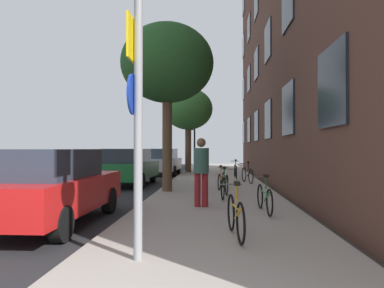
{
  "coord_description": "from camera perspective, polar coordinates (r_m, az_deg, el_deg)",
  "views": [
    {
      "loc": [
        1.04,
        -1.06,
        1.64
      ],
      "look_at": [
        0.11,
        13.74,
        1.83
      ],
      "focal_mm": 32.75,
      "sensor_mm": 36.0,
      "label": 1
    }
  ],
  "objects": [
    {
      "name": "bicycle_5",
      "position": [
        18.12,
        7.1,
        -4.36
      ],
      "size": [
        0.42,
        1.77,
        0.97
      ],
      "color": "black",
      "rests_on": "sidewalk"
    },
    {
      "name": "building_facade",
      "position": [
        16.82,
        13.21,
        19.49
      ],
      "size": [
        0.56,
        27.0,
        14.88
      ],
      "color": "#513328",
      "rests_on": "ground"
    },
    {
      "name": "bicycle_3",
      "position": [
        13.3,
        4.82,
        -5.81
      ],
      "size": [
        0.46,
        1.55,
        0.9
      ],
      "color": "black",
      "rests_on": "sidewalk"
    },
    {
      "name": "car_1",
      "position": [
        15.81,
        -10.33,
        -3.63
      ],
      "size": [
        2.05,
        4.26,
        1.62
      ],
      "color": "#19662D",
      "rests_on": "road_asphalt"
    },
    {
      "name": "ground_plane",
      "position": [
        16.5,
        -8.51,
        -6.45
      ],
      "size": [
        41.8,
        41.8,
        0.0
      ],
      "primitive_type": "plane",
      "color": "#332D28"
    },
    {
      "name": "sidewalk",
      "position": [
        16.13,
        3.81,
        -6.37
      ],
      "size": [
        4.2,
        38.0,
        0.12
      ],
      "primitive_type": "cube",
      "color": "#9E9389",
      "rests_on": "ground"
    },
    {
      "name": "car_0",
      "position": [
        8.09,
        -22.1,
        -6.36
      ],
      "size": [
        1.9,
        4.35,
        1.62
      ],
      "color": "red",
      "rests_on": "road_asphalt"
    },
    {
      "name": "road_asphalt",
      "position": [
        17.06,
        -15.46,
        -6.22
      ],
      "size": [
        7.0,
        38.0,
        0.01
      ],
      "primitive_type": "cube",
      "color": "#232326",
      "rests_on": "ground"
    },
    {
      "name": "bicycle_1",
      "position": [
        8.61,
        11.74,
        -8.53
      ],
      "size": [
        0.42,
        1.69,
        0.91
      ],
      "color": "black",
      "rests_on": "sidewalk"
    },
    {
      "name": "car_2",
      "position": [
        21.68,
        -4.61,
        -2.86
      ],
      "size": [
        1.85,
        3.97,
        1.62
      ],
      "color": "silver",
      "rests_on": "road_asphalt"
    },
    {
      "name": "pedestrian_0",
      "position": [
        9.19,
        1.51,
        -3.83
      ],
      "size": [
        0.49,
        0.49,
        1.8
      ],
      "color": "maroon",
      "rests_on": "sidewalk"
    },
    {
      "name": "traffic_light",
      "position": [
        24.44,
        0.18,
        1.58
      ],
      "size": [
        0.43,
        0.24,
        3.67
      ],
      "color": "black",
      "rests_on": "sidewalk"
    },
    {
      "name": "tree_near",
      "position": [
        12.94,
        -4.05,
        12.79
      ],
      "size": [
        3.33,
        3.33,
        6.01
      ],
      "color": "brown",
      "rests_on": "sidewalk"
    },
    {
      "name": "sign_post",
      "position": [
        4.89,
        -9.01,
        5.27
      ],
      "size": [
        0.16,
        0.6,
        3.57
      ],
      "color": "gray",
      "rests_on": "sidewalk"
    },
    {
      "name": "bicycle_0",
      "position": [
        6.17,
        7.1,
        -11.44
      ],
      "size": [
        0.42,
        1.63,
        0.97
      ],
      "color": "black",
      "rests_on": "sidewalk"
    },
    {
      "name": "tree_far",
      "position": [
        22.91,
        -0.62,
        5.62
      ],
      "size": [
        3.18,
        3.18,
        5.46
      ],
      "color": "brown",
      "rests_on": "sidewalk"
    },
    {
      "name": "bicycle_2",
      "position": [
        10.91,
        5.38,
        -6.76
      ],
      "size": [
        0.43,
        1.66,
        0.97
      ],
      "color": "black",
      "rests_on": "sidewalk"
    },
    {
      "name": "bicycle_4",
      "position": [
        15.76,
        9.0,
        -4.93
      ],
      "size": [
        0.49,
        1.69,
        0.95
      ],
      "color": "black",
      "rests_on": "sidewalk"
    }
  ]
}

